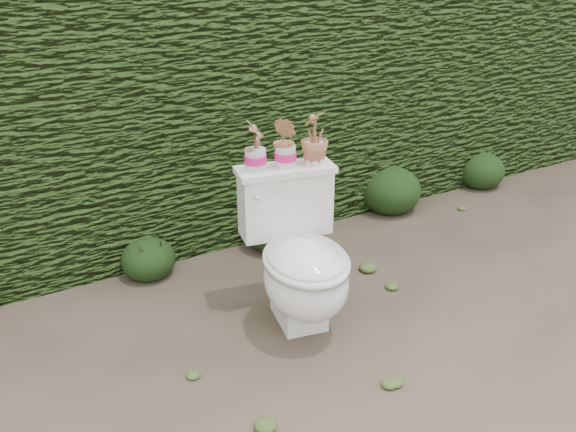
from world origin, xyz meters
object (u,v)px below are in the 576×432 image
potted_plant_right (314,139)px  potted_plant_left (255,147)px  potted_plant_center (285,143)px  toilet (300,262)px

potted_plant_right → potted_plant_left: bearing=-59.0°
potted_plant_left → potted_plant_right: potted_plant_right is taller
potted_plant_left → potted_plant_center: bearing=-64.9°
potted_plant_left → potted_plant_right: bearing=-64.9°
potted_plant_left → potted_plant_right: (0.30, -0.06, 0.01)m
potted_plant_center → potted_plant_right: 0.15m
potted_plant_center → potted_plant_right: size_ratio=0.94×
potted_plant_center → toilet: bearing=-18.3°
potted_plant_right → potted_plant_center: bearing=-59.0°
toilet → potted_plant_right: potted_plant_right is taller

